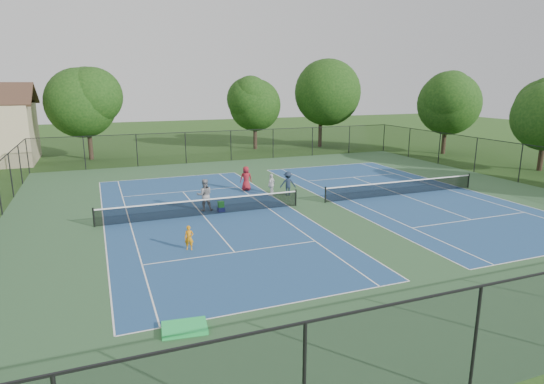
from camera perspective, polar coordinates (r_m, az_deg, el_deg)
name	(u,v)px	position (r m, az deg, el deg)	size (l,w,h in m)	color
ground	(311,204)	(29.19, 4.87, -1.54)	(140.00, 140.00, 0.00)	#234716
court_pad	(311,204)	(29.19, 4.87, -1.54)	(36.00, 36.00, 0.01)	#305634
tennis_court_left	(203,214)	(26.91, -8.65, -2.74)	(12.00, 23.83, 1.07)	navy
tennis_court_right	(401,193)	(32.79, 15.92, -0.16)	(12.00, 23.83, 1.07)	navy
perimeter_fence	(311,180)	(28.82, 4.93, 1.53)	(36.08, 36.08, 3.02)	black
tree_back_a	(86,99)	(49.28, -22.30, 10.77)	(6.80, 6.80, 9.15)	#2D2116
tree_back_c	(255,102)	(53.27, -2.17, 11.28)	(6.00, 6.00, 8.40)	#2D2116
tree_back_d	(321,89)	(55.49, 6.19, 12.69)	(7.80, 7.80, 10.37)	#2D2116
tree_side_e	(448,100)	(52.98, 21.17, 10.74)	(6.60, 6.60, 8.87)	#2D2116
child_player	(189,238)	(21.48, -10.37, -5.68)	(0.42, 0.28, 1.16)	orange
instructor	(205,195)	(27.71, -8.46, -0.37)	(0.95, 0.74, 1.96)	gray
bystander_a	(271,185)	(31.16, -0.07, 0.92)	(0.90, 0.37, 1.53)	silver
bystander_b	(288,184)	(31.24, 2.01, 1.07)	(1.07, 0.62, 1.66)	#1B283C
bystander_c	(246,178)	(32.70, -3.28, 1.71)	(0.86, 0.56, 1.76)	maroon
ball_crate	(221,209)	(27.54, -6.41, -2.20)	(0.40, 0.27, 0.29)	navy
ball_hopper	(221,204)	(27.46, -6.43, -1.54)	(0.34, 0.26, 0.36)	green
green_tarp	(185,328)	(15.11, -10.92, -16.41)	(1.40, 0.93, 0.16)	green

